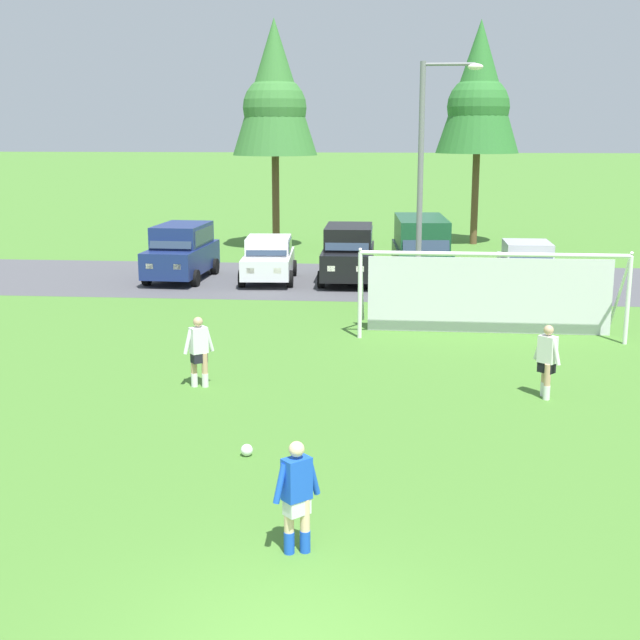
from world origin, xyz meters
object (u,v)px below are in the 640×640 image
parked_car_slot_center_right (527,265)px  street_lamp (426,185)px  player_winger_left (297,498)px  parked_car_slot_center_left (349,253)px  soccer_ball (247,450)px  player_midfield_center (547,362)px  parked_car_slot_far_left (182,251)px  parked_car_slot_center (421,249)px  player_defender_far (199,352)px  parked_car_slot_left (269,259)px  soccer_goal (489,290)px

parked_car_slot_center_right → street_lamp: 6.66m
player_winger_left → parked_car_slot_center_left: (-0.61, 22.03, 0.29)m
soccer_ball → player_midfield_center: (5.94, 4.04, 0.71)m
parked_car_slot_center_left → parked_car_slot_far_left: bearing=-179.1°
parked_car_slot_far_left → street_lamp: 10.98m
parked_car_slot_far_left → parked_car_slot_center: size_ratio=0.95×
soccer_ball → parked_car_slot_far_left: (-5.82, 18.39, 1.00)m
soccer_ball → parked_car_slot_center_left: bearing=87.7°
player_midfield_center → player_winger_left: size_ratio=1.00×
player_midfield_center → player_defender_far: size_ratio=1.00×
street_lamp → player_midfield_center: bearing=-75.1°
parked_car_slot_center → street_lamp: street_lamp is taller
soccer_ball → player_midfield_center: player_midfield_center is taller
parked_car_slot_left → parked_car_slot_center: bearing=0.2°
soccer_goal → parked_car_slot_center_left: size_ratio=1.61×
soccer_ball → parked_car_slot_center: (3.51, 18.30, 1.23)m
soccer_ball → player_midfield_center: bearing=34.2°
soccer_ball → street_lamp: (3.47, 13.32, 3.95)m
player_winger_left → parked_car_slot_left: (-3.70, 21.83, 0.05)m
soccer_goal → player_winger_left: bearing=-106.2°
player_midfield_center → parked_car_slot_center_left: 15.37m
street_lamp → parked_car_slot_left: bearing=139.6°
player_winger_left → parked_car_slot_far_left: (-7.15, 21.93, 0.29)m
parked_car_slot_far_left → parked_car_slot_center: (9.33, -0.09, 0.23)m
parked_car_slot_far_left → street_lamp: bearing=-28.6°
parked_car_slot_center_left → parked_car_slot_center: 2.79m
soccer_goal → player_midfield_center: bearing=-83.6°
player_midfield_center → parked_car_slot_far_left: (-11.76, 14.35, 0.29)m
parked_car_slot_center_left → parked_car_slot_center: parked_car_slot_center is taller
parked_car_slot_far_left → player_defender_far: bearing=-74.3°
parked_car_slot_center_right → parked_car_slot_center: bearing=170.3°
parked_car_slot_center_left → street_lamp: bearing=-62.1°
player_winger_left → parked_car_slot_center: bearing=84.3°
soccer_goal → parked_car_slot_center: 8.48m
parked_car_slot_far_left → parked_car_slot_left: bearing=-1.7°
player_midfield_center → street_lamp: bearing=104.9°
parked_car_slot_far_left → parked_car_slot_center_left: (6.55, 0.11, 0.00)m
player_winger_left → parked_car_slot_far_left: parked_car_slot_far_left is taller
soccer_goal → parked_car_slot_center_right: (2.14, 7.63, -0.42)m
player_midfield_center → parked_car_slot_left: parked_car_slot_left is taller
player_midfield_center → player_winger_left: (-4.60, -7.58, 0.00)m
player_midfield_center → street_lamp: street_lamp is taller
soccer_ball → parked_car_slot_center_left: parked_car_slot_center_left is taller
player_defender_far → player_winger_left: same height
street_lamp → parked_car_slot_center_right: bearing=47.6°
soccer_ball → player_midfield_center: size_ratio=0.13×
parked_car_slot_left → parked_car_slot_center_right: bearing=-3.8°
parked_car_slot_far_left → parked_car_slot_center: bearing=-0.5°
player_winger_left → parked_car_slot_center_right: 22.03m
parked_car_slot_far_left → parked_car_slot_center: parked_car_slot_center is taller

